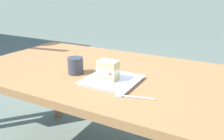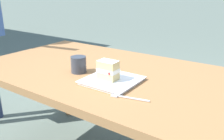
{
  "view_description": "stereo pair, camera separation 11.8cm",
  "coord_description": "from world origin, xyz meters",
  "px_view_note": "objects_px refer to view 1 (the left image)",
  "views": [
    {
      "loc": [
        -0.63,
        1.11,
        1.14
      ],
      "look_at": [
        -0.1,
        0.14,
        0.75
      ],
      "focal_mm": 38.32,
      "sensor_mm": 36.0,
      "label": 1
    },
    {
      "loc": [
        -0.73,
        1.05,
        1.14
      ],
      "look_at": [
        -0.1,
        0.14,
        0.75
      ],
      "focal_mm": 38.32,
      "sensor_mm": 36.0,
      "label": 2
    }
  ],
  "objects_px": {
    "dessert_fork": "(132,97)",
    "coffee_cup": "(75,65)",
    "dessert_plate": "(112,80)",
    "cake_slice": "(108,70)",
    "patio_table": "(109,85)"
  },
  "relations": [
    {
      "from": "dessert_fork",
      "to": "coffee_cup",
      "type": "bearing_deg",
      "value": -18.5
    },
    {
      "from": "dessert_plate",
      "to": "coffee_cup",
      "type": "height_order",
      "value": "coffee_cup"
    },
    {
      "from": "dessert_fork",
      "to": "coffee_cup",
      "type": "height_order",
      "value": "coffee_cup"
    },
    {
      "from": "cake_slice",
      "to": "coffee_cup",
      "type": "height_order",
      "value": "cake_slice"
    },
    {
      "from": "cake_slice",
      "to": "dessert_fork",
      "type": "relative_size",
      "value": 0.59
    },
    {
      "from": "dessert_plate",
      "to": "cake_slice",
      "type": "height_order",
      "value": "cake_slice"
    },
    {
      "from": "patio_table",
      "to": "coffee_cup",
      "type": "bearing_deg",
      "value": 40.89
    },
    {
      "from": "patio_table",
      "to": "dessert_plate",
      "type": "distance_m",
      "value": 0.19
    },
    {
      "from": "cake_slice",
      "to": "coffee_cup",
      "type": "bearing_deg",
      "value": -6.81
    },
    {
      "from": "cake_slice",
      "to": "dessert_fork",
      "type": "distance_m",
      "value": 0.21
    },
    {
      "from": "cake_slice",
      "to": "coffee_cup",
      "type": "distance_m",
      "value": 0.22
    },
    {
      "from": "patio_table",
      "to": "coffee_cup",
      "type": "relative_size",
      "value": 17.8
    },
    {
      "from": "dessert_plate",
      "to": "cake_slice",
      "type": "distance_m",
      "value": 0.06
    },
    {
      "from": "dessert_plate",
      "to": "cake_slice",
      "type": "xyz_separation_m",
      "value": [
        0.02,
        0.01,
        0.06
      ]
    },
    {
      "from": "cake_slice",
      "to": "dessert_fork",
      "type": "bearing_deg",
      "value": 148.9
    }
  ]
}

